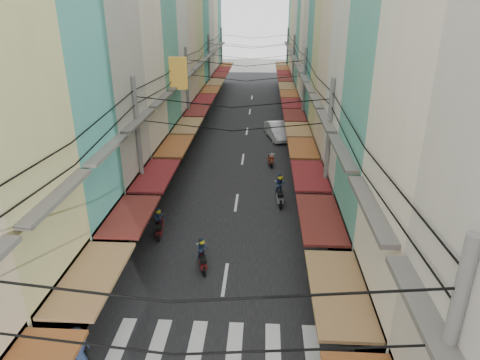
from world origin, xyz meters
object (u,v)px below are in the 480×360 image
(white_car, at_px, (277,139))
(traffic_sign, at_px, (345,222))
(market_umbrella, at_px, (398,252))
(bicycle, at_px, (366,230))

(white_car, distance_m, traffic_sign, 20.10)
(market_umbrella, bearing_deg, bicycle, 88.44)
(bicycle, xyz_separation_m, traffic_sign, (-1.87, -3.02, 2.03))
(market_umbrella, xyz_separation_m, traffic_sign, (-1.72, 2.56, -0.04))
(market_umbrella, relative_size, traffic_sign, 0.84)
(traffic_sign, bearing_deg, white_car, 97.42)
(white_car, height_order, traffic_sign, traffic_sign)
(bicycle, relative_size, market_umbrella, 0.65)
(white_car, distance_m, bicycle, 17.39)
(white_car, height_order, market_umbrella, market_umbrella)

